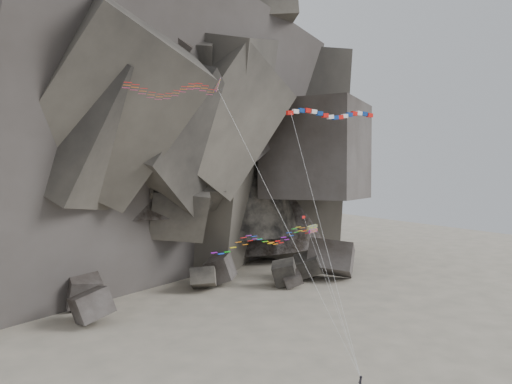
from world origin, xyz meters
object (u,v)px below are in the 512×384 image
kite_flyer (360,383)px  delta_kite (168,89)px  pennant_kite (316,253)px  banner_kite (332,115)px  parafoil_kite (262,239)px

kite_flyer → delta_kite: 37.00m
delta_kite → pennant_kite: (16.99, -3.54, -18.13)m
pennant_kite → banner_kite: bearing=23.8°
kite_flyer → parafoil_kite: parafoil_kite is taller
delta_kite → banner_kite: size_ratio=1.09×
delta_kite → pennant_kite: bearing=5.5°
pennant_kite → kite_flyer: bearing=-95.6°
parafoil_kite → pennant_kite: bearing=-8.6°
parafoil_kite → delta_kite: bearing=159.0°
delta_kite → kite_flyer: bearing=-15.9°
kite_flyer → pennant_kite: (0.11, 7.49, 12.88)m
banner_kite → parafoil_kite: bearing=-162.0°
delta_kite → pennant_kite: size_ratio=1.96×
delta_kite → parafoil_kite: (9.70, -2.96, -15.97)m
delta_kite → parafoil_kite: size_ratio=2.04×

